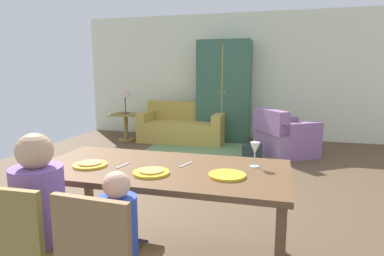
{
  "coord_description": "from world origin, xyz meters",
  "views": [
    {
      "loc": [
        0.98,
        -3.66,
        1.45
      ],
      "look_at": [
        0.06,
        -0.24,
        0.85
      ],
      "focal_mm": 30.89,
      "sensor_mm": 36.0,
      "label": 1
    }
  ],
  "objects_px": {
    "handbag": "(252,152)",
    "person_child": "(122,253)",
    "wine_glass": "(255,149)",
    "table_lamp": "(125,93)",
    "plate_near_woman": "(227,175)",
    "person_man": "(45,228)",
    "dining_table": "(161,176)",
    "armchair": "(284,137)",
    "plate_near_child": "(151,173)",
    "side_table": "(126,123)",
    "armoire": "(224,91)",
    "plate_near_man": "(90,165)",
    "couch": "(183,127)",
    "dining_chair_man": "(24,246)"
  },
  "relations": [
    {
      "from": "dining_chair_man",
      "to": "couch",
      "type": "height_order",
      "value": "dining_chair_man"
    },
    {
      "from": "plate_near_man",
      "to": "person_child",
      "type": "xyz_separation_m",
      "value": [
        0.51,
        -0.52,
        -0.34
      ]
    },
    {
      "from": "wine_glass",
      "to": "side_table",
      "type": "xyz_separation_m",
      "value": [
        -3.0,
        3.94,
        -0.52
      ]
    },
    {
      "from": "dining_table",
      "to": "table_lamp",
      "type": "distance_m",
      "value": 4.75
    },
    {
      "from": "dining_chair_man",
      "to": "person_man",
      "type": "height_order",
      "value": "person_man"
    },
    {
      "from": "plate_near_man",
      "to": "side_table",
      "type": "distance_m",
      "value": 4.63
    },
    {
      "from": "person_man",
      "to": "side_table",
      "type": "relative_size",
      "value": 1.91
    },
    {
      "from": "plate_near_child",
      "to": "table_lamp",
      "type": "distance_m",
      "value": 4.9
    },
    {
      "from": "plate_near_woman",
      "to": "person_man",
      "type": "distance_m",
      "value": 1.19
    },
    {
      "from": "dining_chair_man",
      "to": "armchair",
      "type": "distance_m",
      "value": 4.73
    },
    {
      "from": "couch",
      "to": "table_lamp",
      "type": "height_order",
      "value": "table_lamp"
    },
    {
      "from": "plate_near_woman",
      "to": "plate_near_man",
      "type": "bearing_deg",
      "value": -178.88
    },
    {
      "from": "dining_chair_man",
      "to": "handbag",
      "type": "xyz_separation_m",
      "value": [
        0.92,
        4.03,
        -0.36
      ]
    },
    {
      "from": "wine_glass",
      "to": "armoire",
      "type": "height_order",
      "value": "armoire"
    },
    {
      "from": "dining_table",
      "to": "side_table",
      "type": "relative_size",
      "value": 3.21
    },
    {
      "from": "dining_table",
      "to": "dining_chair_man",
      "type": "xyz_separation_m",
      "value": [
        -0.51,
        -0.81,
        -0.2
      ]
    },
    {
      "from": "couch",
      "to": "person_man",
      "type": "bearing_deg",
      "value": -82.93
    },
    {
      "from": "person_man",
      "to": "plate_near_man",
      "type": "bearing_deg",
      "value": 89.89
    },
    {
      "from": "dining_table",
      "to": "dining_chair_man",
      "type": "distance_m",
      "value": 0.98
    },
    {
      "from": "wine_glass",
      "to": "person_child",
      "type": "distance_m",
      "value": 1.16
    },
    {
      "from": "wine_glass",
      "to": "table_lamp",
      "type": "xyz_separation_m",
      "value": [
        -3.0,
        3.94,
        0.12
      ]
    },
    {
      "from": "dining_table",
      "to": "armchair",
      "type": "distance_m",
      "value": 3.82
    },
    {
      "from": "person_man",
      "to": "armoire",
      "type": "distance_m",
      "value": 5.43
    },
    {
      "from": "couch",
      "to": "dining_chair_man",
      "type": "bearing_deg",
      "value": -83.14
    },
    {
      "from": "wine_glass",
      "to": "dining_chair_man",
      "type": "height_order",
      "value": "wine_glass"
    },
    {
      "from": "plate_near_child",
      "to": "table_lamp",
      "type": "height_order",
      "value": "table_lamp"
    },
    {
      "from": "armoire",
      "to": "handbag",
      "type": "relative_size",
      "value": 6.56
    },
    {
      "from": "plate_near_child",
      "to": "armchair",
      "type": "distance_m",
      "value": 4.0
    },
    {
      "from": "handbag",
      "to": "table_lamp",
      "type": "bearing_deg",
      "value": 161.83
    },
    {
      "from": "plate_near_child",
      "to": "handbag",
      "type": "relative_size",
      "value": 0.78
    },
    {
      "from": "person_child",
      "to": "side_table",
      "type": "distance_m",
      "value": 5.31
    },
    {
      "from": "couch",
      "to": "armoire",
      "type": "distance_m",
      "value": 1.16
    },
    {
      "from": "dining_chair_man",
      "to": "couch",
      "type": "xyz_separation_m",
      "value": [
        -0.63,
        5.19,
        -0.19
      ]
    },
    {
      "from": "table_lamp",
      "to": "handbag",
      "type": "xyz_separation_m",
      "value": [
        2.74,
        -0.9,
        -0.88
      ]
    },
    {
      "from": "plate_near_child",
      "to": "dining_chair_man",
      "type": "distance_m",
      "value": 0.86
    },
    {
      "from": "person_child",
      "to": "armchair",
      "type": "bearing_deg",
      "value": 78.1
    },
    {
      "from": "plate_near_woman",
      "to": "person_child",
      "type": "height_order",
      "value": "person_child"
    },
    {
      "from": "dining_chair_man",
      "to": "handbag",
      "type": "relative_size",
      "value": 2.72
    },
    {
      "from": "side_table",
      "to": "handbag",
      "type": "relative_size",
      "value": 1.81
    },
    {
      "from": "person_man",
      "to": "table_lamp",
      "type": "distance_m",
      "value": 5.12
    },
    {
      "from": "person_child",
      "to": "armchair",
      "type": "relative_size",
      "value": 0.78
    },
    {
      "from": "plate_near_woman",
      "to": "person_child",
      "type": "bearing_deg",
      "value": -133.28
    },
    {
      "from": "dining_table",
      "to": "plate_near_woman",
      "type": "xyz_separation_m",
      "value": [
        0.51,
        -0.1,
        0.08
      ]
    },
    {
      "from": "plate_near_child",
      "to": "handbag",
      "type": "xyz_separation_m",
      "value": [
        0.41,
        3.4,
        -0.64
      ]
    },
    {
      "from": "plate_near_man",
      "to": "person_child",
      "type": "height_order",
      "value": "person_child"
    },
    {
      "from": "plate_near_woman",
      "to": "dining_chair_man",
      "type": "distance_m",
      "value": 1.28
    },
    {
      "from": "handbag",
      "to": "person_child",
      "type": "bearing_deg",
      "value": -96.02
    },
    {
      "from": "plate_near_woman",
      "to": "couch",
      "type": "height_order",
      "value": "couch"
    },
    {
      "from": "dining_table",
      "to": "plate_near_man",
      "type": "relative_size",
      "value": 7.45
    },
    {
      "from": "armoire",
      "to": "handbag",
      "type": "bearing_deg",
      "value": -64.13
    }
  ]
}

